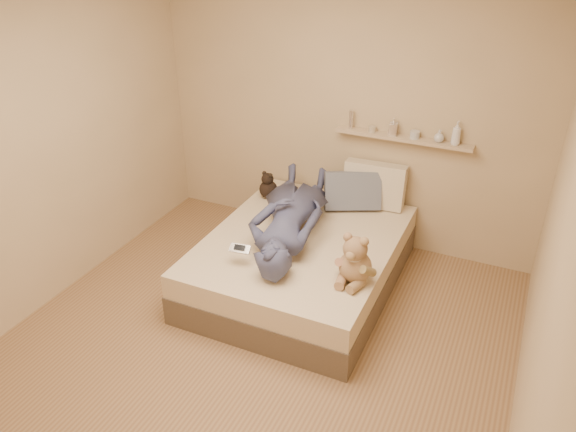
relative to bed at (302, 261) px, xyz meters
The scene contains 10 objects.
room 1.42m from the bed, 90.00° to the right, with size 3.80×3.80×3.80m.
bed is the anchor object (origin of this frame).
game_console 0.72m from the bed, 116.47° to the right, with size 0.17×0.09×0.06m.
teddy_bear 0.81m from the bed, 34.66° to the right, with size 0.33×0.32×0.40m.
dark_plush 0.87m from the bed, 136.71° to the left, with size 0.17×0.17×0.26m.
pillow_cream 1.00m from the bed, 66.81° to the left, with size 0.55×0.16×0.40m, color beige.
pillow_grey 0.82m from the bed, 74.19° to the left, with size 0.50×0.14×0.34m, color slate.
person 0.43m from the bed, 168.81° to the left, with size 0.57×1.56×0.37m, color #3F4463.
wall_shelf 1.38m from the bed, 58.82° to the left, with size 1.20×0.12×0.03m, color tan.
shelf_bottles 1.50m from the bed, 52.45° to the left, with size 0.98×0.10×0.20m.
Camera 1 is at (1.55, -2.74, 2.85)m, focal length 35.00 mm.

